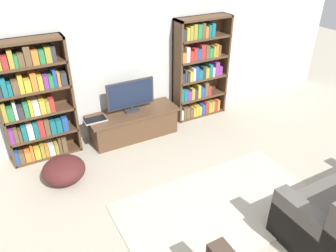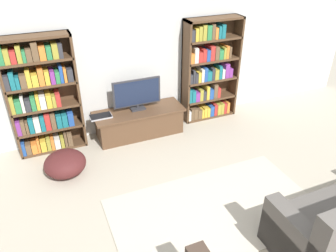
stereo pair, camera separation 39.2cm
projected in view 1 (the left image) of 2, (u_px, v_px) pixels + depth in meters
name	position (u px, v px, depth m)	size (l,w,h in m)	color
wall_back	(129.00, 55.00, 5.23)	(8.80, 0.06, 2.60)	silver
bookshelf_left	(34.00, 103.00, 4.65)	(1.01, 0.30, 1.80)	#513823
bookshelf_right	(198.00, 70.00, 5.81)	(1.01, 0.30, 1.80)	#513823
tv_stand	(134.00, 124.00, 5.47)	(1.49, 0.54, 0.45)	brown
television	(131.00, 95.00, 5.25)	(0.80, 0.16, 0.53)	#2D2D33
laptop	(95.00, 120.00, 5.10)	(0.35, 0.21, 0.03)	#B7B7BC
area_rug	(221.00, 207.00, 4.11)	(2.54, 1.43, 0.02)	beige
beanbag_ottoman	(64.00, 170.00, 4.49)	(0.58, 0.58, 0.34)	#4C1E1E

